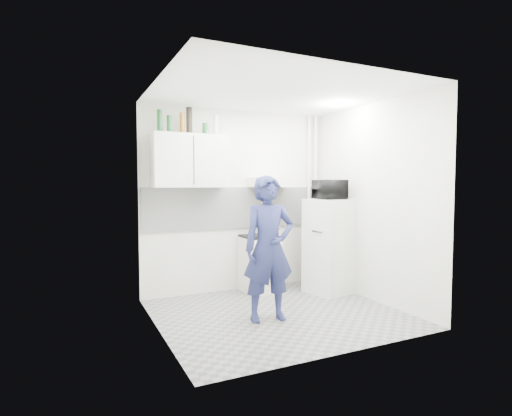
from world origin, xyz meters
name	(u,v)px	position (x,y,z in m)	size (l,w,h in m)	color
floor	(278,314)	(0.00, 0.00, 0.00)	(2.80, 2.80, 0.00)	gray
ceiling	(279,92)	(0.00, 0.00, 2.60)	(2.80, 2.80, 0.00)	white
wall_back	(237,201)	(0.00, 1.25, 1.30)	(2.80, 2.80, 0.00)	white
wall_left	(158,208)	(-1.40, 0.00, 1.30)	(2.60, 2.60, 0.00)	white
wall_right	(371,202)	(1.40, 0.00, 1.30)	(2.60, 2.60, 0.00)	white
person	(269,248)	(-0.20, -0.14, 0.82)	(0.60, 0.39, 1.64)	navy
stove	(259,264)	(0.24, 1.00, 0.39)	(0.49, 0.49, 0.78)	silver
fridge	(329,246)	(1.10, 0.51, 0.67)	(0.55, 0.55, 1.33)	white
stove_top	(259,236)	(0.24, 1.00, 0.80)	(0.47, 0.47, 0.03)	black
saucepan	(266,232)	(0.33, 0.97, 0.86)	(0.18, 0.18, 0.10)	silver
microwave	(330,190)	(1.10, 0.51, 1.47)	(0.33, 0.49, 0.27)	black
bottle_a	(160,121)	(-1.14, 1.07, 2.35)	(0.07, 0.07, 0.29)	#144C1E
bottle_b	(169,124)	(-1.02, 1.07, 2.31)	(0.06, 0.06, 0.23)	#144C1E
bottle_c	(182,123)	(-0.85, 1.07, 2.34)	(0.07, 0.07, 0.28)	brown
bottle_d	(189,121)	(-0.76, 1.07, 2.38)	(0.08, 0.08, 0.35)	black
canister_b	(205,129)	(-0.53, 1.07, 2.28)	(0.08, 0.08, 0.16)	#144C1E
bottle_e	(216,125)	(-0.38, 1.07, 2.34)	(0.07, 0.07, 0.28)	#B2B7BC
upper_cabinet	(190,161)	(-0.75, 1.07, 1.85)	(1.00, 0.35, 0.70)	white
range_hood	(273,182)	(0.45, 1.00, 1.57)	(0.60, 0.50, 0.14)	silver
backsplash	(238,208)	(0.00, 1.24, 1.20)	(2.74, 0.03, 0.60)	white
pipe_a	(315,200)	(1.30, 1.17, 1.30)	(0.05, 0.05, 2.60)	silver
pipe_b	(309,200)	(1.18, 1.17, 1.30)	(0.04, 0.04, 2.60)	silver
ceiling_spot_fixture	(338,106)	(1.00, 0.20, 2.57)	(0.10, 0.10, 0.02)	white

